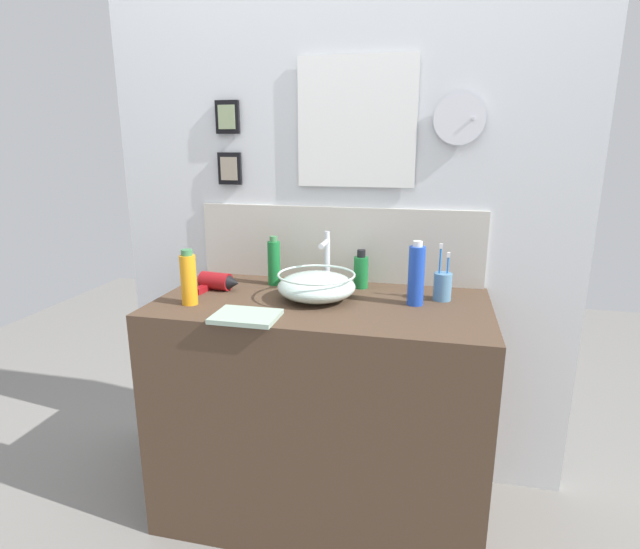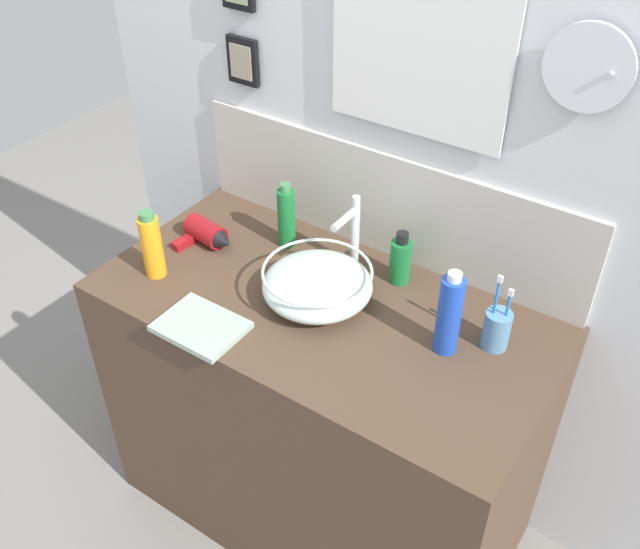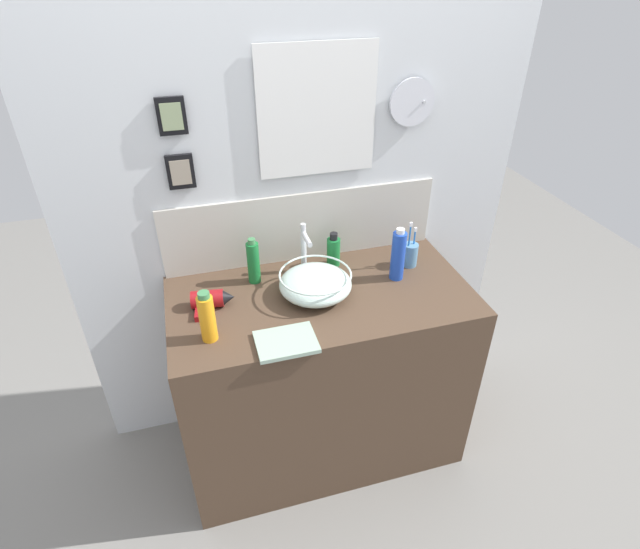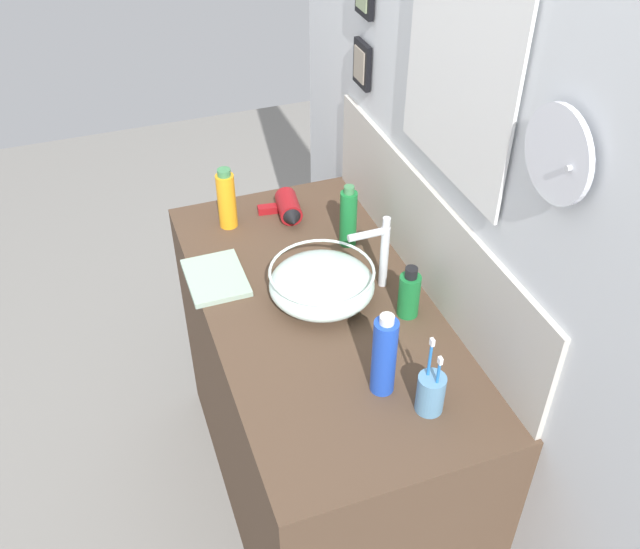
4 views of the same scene
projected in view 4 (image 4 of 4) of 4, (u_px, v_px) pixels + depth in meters
ground_plane at (321, 493)px, 2.50m from camera, size 6.00×6.00×0.00m
vanity_counter at (321, 411)px, 2.23m from camera, size 1.22×0.62×0.88m
back_panel at (442, 194)px, 1.86m from camera, size 1.95×0.10×2.33m
glass_bowl_sink at (322, 284)px, 1.93m from camera, size 0.29×0.29×0.10m
faucet at (380, 248)px, 1.93m from camera, size 0.02×0.12×0.23m
hair_drier at (288, 209)px, 2.25m from camera, size 0.17×0.13×0.07m
toothbrush_cup at (431, 393)px, 1.63m from camera, size 0.07×0.07×0.21m
lotion_bottle at (409, 294)px, 1.88m from camera, size 0.06×0.06×0.16m
soap_dispenser at (227, 199)px, 2.18m from camera, size 0.06×0.06×0.20m
shampoo_bottle at (348, 217)px, 2.11m from camera, size 0.05×0.05×0.20m
spray_bottle at (384, 356)px, 1.64m from camera, size 0.06×0.06×0.23m
hand_towel at (216, 278)px, 2.03m from camera, size 0.21×0.16×0.02m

